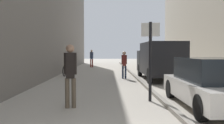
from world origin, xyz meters
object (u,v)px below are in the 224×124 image
(street_sign_post, at_px, (150,54))
(delivery_van, at_px, (159,60))
(pedestrian_mid_block, at_px, (124,63))
(pedestrian_far_crossing, at_px, (92,57))
(bicycle_leaning, at_px, (67,70))
(parked_car, at_px, (211,83))
(pedestrian_main_foreground, at_px, (70,71))

(street_sign_post, bearing_deg, delivery_van, -92.82)
(pedestrian_mid_block, height_order, delivery_van, delivery_van)
(street_sign_post, bearing_deg, pedestrian_far_crossing, -68.04)
(delivery_van, relative_size, street_sign_post, 2.02)
(delivery_van, distance_m, bicycle_leaning, 6.27)
(pedestrian_mid_block, relative_size, street_sign_post, 0.64)
(pedestrian_mid_block, distance_m, parked_car, 7.78)
(bicycle_leaning, bearing_deg, pedestrian_far_crossing, 90.49)
(bicycle_leaning, bearing_deg, street_sign_post, -56.08)
(parked_car, bearing_deg, street_sign_post, 152.35)
(parked_car, bearing_deg, bicycle_leaning, 122.35)
(parked_car, bearing_deg, pedestrian_far_crossing, 105.08)
(pedestrian_mid_block, relative_size, pedestrian_far_crossing, 0.90)
(street_sign_post, bearing_deg, pedestrian_main_foreground, 31.75)
(street_sign_post, bearing_deg, parked_car, 163.69)
(pedestrian_main_foreground, height_order, delivery_van, delivery_van)
(pedestrian_far_crossing, bearing_deg, delivery_van, -54.19)
(pedestrian_main_foreground, xyz_separation_m, pedestrian_mid_block, (2.08, 7.53, -0.11))
(pedestrian_far_crossing, height_order, delivery_van, delivery_van)
(pedestrian_far_crossing, distance_m, bicycle_leaning, 8.81)
(pedestrian_main_foreground, height_order, street_sign_post, street_sign_post)
(pedestrian_main_foreground, relative_size, pedestrian_mid_block, 1.12)
(pedestrian_mid_block, xyz_separation_m, delivery_van, (2.01, -0.45, 0.22))
(bicycle_leaning, bearing_deg, pedestrian_mid_block, -18.11)
(pedestrian_far_crossing, distance_m, parked_car, 18.65)
(pedestrian_main_foreground, height_order, pedestrian_mid_block, pedestrian_main_foreground)
(pedestrian_main_foreground, xyz_separation_m, delivery_van, (4.10, 7.08, 0.11))
(pedestrian_main_foreground, distance_m, parked_car, 4.12)
(parked_car, height_order, street_sign_post, street_sign_post)
(pedestrian_mid_block, xyz_separation_m, parked_car, (2.02, -7.51, -0.24))
(delivery_van, bearing_deg, pedestrian_main_foreground, -120.25)
(pedestrian_far_crossing, bearing_deg, street_sign_post, -67.16)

